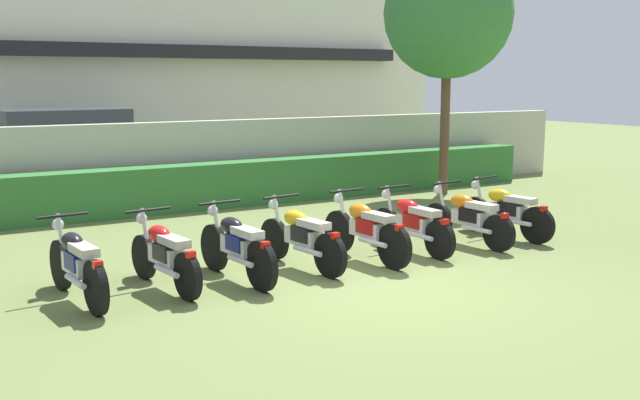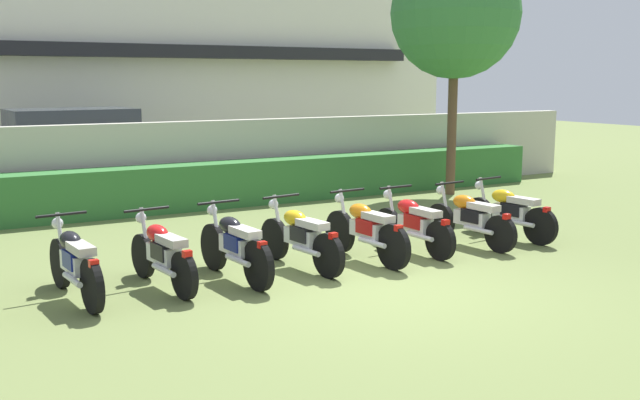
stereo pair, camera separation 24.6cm
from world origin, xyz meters
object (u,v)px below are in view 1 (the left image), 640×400
at_px(motorcycle_in_row_0, 77,264).
at_px(motorcycle_in_row_1, 164,254).
at_px(tree_far_side, 448,14).
at_px(motorcycle_in_row_4, 366,229).
at_px(motorcycle_in_row_2, 237,246).
at_px(motorcycle_in_row_6, 468,217).
at_px(motorcycle_in_row_3, 301,236).
at_px(parked_car, 71,151).
at_px(motorcycle_in_row_5, 412,223).
at_px(motorcycle_in_row_7, 506,211).

distance_m(motorcycle_in_row_0, motorcycle_in_row_1, 1.04).
height_order(tree_far_side, motorcycle_in_row_4, tree_far_side).
bearing_deg(motorcycle_in_row_2, motorcycle_in_row_6, -94.30).
xyz_separation_m(tree_far_side, motorcycle_in_row_3, (-5.96, -4.09, -3.49)).
height_order(motorcycle_in_row_0, motorcycle_in_row_4, motorcycle_in_row_4).
distance_m(parked_car, motorcycle_in_row_1, 8.78).
height_order(motorcycle_in_row_2, motorcycle_in_row_3, motorcycle_in_row_2).
bearing_deg(motorcycle_in_row_5, motorcycle_in_row_3, 87.55).
relative_size(motorcycle_in_row_2, motorcycle_in_row_3, 1.00).
distance_m(motorcycle_in_row_0, motorcycle_in_row_7, 6.79).
distance_m(motorcycle_in_row_2, motorcycle_in_row_5, 2.92).
height_order(motorcycle_in_row_1, motorcycle_in_row_7, motorcycle_in_row_7).
bearing_deg(tree_far_side, motorcycle_in_row_1, -152.57).
height_order(motorcycle_in_row_4, motorcycle_in_row_5, motorcycle_in_row_4).
bearing_deg(motorcycle_in_row_0, motorcycle_in_row_1, -96.63).
relative_size(motorcycle_in_row_2, motorcycle_in_row_7, 1.02).
bearing_deg(motorcycle_in_row_6, motorcycle_in_row_0, 83.87).
distance_m(motorcycle_in_row_4, motorcycle_in_row_5, 0.91).
bearing_deg(motorcycle_in_row_7, motorcycle_in_row_3, 81.90).
bearing_deg(motorcycle_in_row_1, tree_far_side, -69.56).
height_order(parked_car, motorcycle_in_row_5, parked_car).
relative_size(parked_car, motorcycle_in_row_4, 2.47).
bearing_deg(motorcycle_in_row_4, tree_far_side, -54.92).
bearing_deg(parked_car, motorcycle_in_row_1, -98.71).
relative_size(motorcycle_in_row_5, motorcycle_in_row_7, 0.99).
distance_m(motorcycle_in_row_0, motorcycle_in_row_5, 4.88).
xyz_separation_m(parked_car, motorcycle_in_row_4, (2.14, -8.81, -0.48)).
bearing_deg(motorcycle_in_row_2, motorcycle_in_row_5, -92.83).
xyz_separation_m(tree_far_side, motorcycle_in_row_0, (-8.93, -4.07, -3.49)).
bearing_deg(motorcycle_in_row_6, motorcycle_in_row_4, 85.65).
distance_m(motorcycle_in_row_5, motorcycle_in_row_7, 1.91).
bearing_deg(motorcycle_in_row_6, tree_far_side, -41.60).
relative_size(motorcycle_in_row_1, motorcycle_in_row_2, 0.96).
distance_m(motorcycle_in_row_0, motorcycle_in_row_3, 2.97).
bearing_deg(motorcycle_in_row_1, parked_car, -12.19).
bearing_deg(tree_far_side, motorcycle_in_row_0, -155.47).
height_order(motorcycle_in_row_5, motorcycle_in_row_6, motorcycle_in_row_5).
xyz_separation_m(motorcycle_in_row_1, motorcycle_in_row_2, (0.92, -0.10, 0.02)).
height_order(parked_car, tree_far_side, tree_far_side).
bearing_deg(parked_car, motorcycle_in_row_7, -63.88).
relative_size(parked_car, motorcycle_in_row_5, 2.56).
relative_size(motorcycle_in_row_2, motorcycle_in_row_4, 0.99).
distance_m(motorcycle_in_row_0, motorcycle_in_row_6, 5.92).
bearing_deg(parked_car, motorcycle_in_row_3, -86.09).
bearing_deg(motorcycle_in_row_2, motorcycle_in_row_1, 78.80).
bearing_deg(motorcycle_in_row_3, motorcycle_in_row_6, -98.74).
distance_m(motorcycle_in_row_0, motorcycle_in_row_4, 3.97).
height_order(motorcycle_in_row_1, motorcycle_in_row_3, motorcycle_in_row_3).
relative_size(parked_car, motorcycle_in_row_6, 2.51).
bearing_deg(motorcycle_in_row_4, motorcycle_in_row_2, 85.48).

